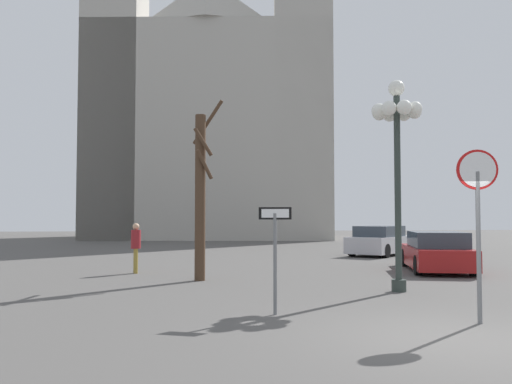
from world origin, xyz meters
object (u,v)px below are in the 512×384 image
(parked_car_far_red, at_px, (436,252))
(street_lamp, at_px, (397,135))
(parked_car_near_silver, at_px, (381,241))
(one_way_arrow_sign, at_px, (275,246))
(bare_tree, at_px, (201,192))
(stop_sign, at_px, (478,203))
(pedestrian_walking, at_px, (136,243))
(cathedral, at_px, (212,97))

(parked_car_far_red, bearing_deg, street_lamp, -125.03)
(street_lamp, distance_m, parked_car_near_silver, 12.99)
(parked_car_near_silver, relative_size, parked_car_far_red, 0.95)
(one_way_arrow_sign, xyz_separation_m, bare_tree, (-1.33, 5.57, 1.26))
(stop_sign, bearing_deg, pedestrian_walking, 127.02)
(street_lamp, relative_size, pedestrian_walking, 3.24)
(stop_sign, bearing_deg, parked_car_far_red, 68.59)
(cathedral, bearing_deg, street_lamp, -84.02)
(one_way_arrow_sign, bearing_deg, stop_sign, -20.37)
(parked_car_far_red, bearing_deg, parked_car_near_silver, 84.27)
(bare_tree, distance_m, parked_car_far_red, 8.52)
(cathedral, bearing_deg, parked_car_near_silver, -70.43)
(stop_sign, relative_size, parked_car_far_red, 0.64)
(bare_tree, bearing_deg, parked_car_near_silver, 45.61)
(bare_tree, bearing_deg, one_way_arrow_sign, -76.59)
(one_way_arrow_sign, relative_size, parked_car_near_silver, 0.46)
(bare_tree, height_order, pedestrian_walking, bare_tree)
(stop_sign, height_order, parked_car_near_silver, stop_sign)
(bare_tree, bearing_deg, stop_sign, -55.19)
(pedestrian_walking, bearing_deg, parked_car_far_red, -2.89)
(stop_sign, height_order, one_way_arrow_sign, stop_sign)
(cathedral, height_order, one_way_arrow_sign, cathedral)
(one_way_arrow_sign, bearing_deg, parked_car_far_red, 47.02)
(stop_sign, height_order, pedestrian_walking, stop_sign)
(cathedral, relative_size, parked_car_near_silver, 8.83)
(one_way_arrow_sign, xyz_separation_m, parked_car_near_silver, (7.52, 14.61, -0.64))
(stop_sign, distance_m, bare_tree, 8.35)
(street_lamp, distance_m, pedestrian_walking, 9.13)
(stop_sign, relative_size, one_way_arrow_sign, 1.49)
(cathedral, relative_size, one_way_arrow_sign, 19.38)
(cathedral, xyz_separation_m, pedestrian_walking, (-3.54, -27.60, -11.21))
(parked_car_near_silver, bearing_deg, bare_tree, -134.39)
(parked_car_far_red, bearing_deg, one_way_arrow_sign, -132.98)
(parked_car_near_silver, distance_m, pedestrian_walking, 12.89)
(parked_car_far_red, relative_size, pedestrian_walking, 2.89)
(bare_tree, bearing_deg, parked_car_far_red, 11.90)
(parked_car_far_red, height_order, pedestrian_walking, pedestrian_walking)
(street_lamp, relative_size, parked_car_far_red, 1.12)
(parked_car_near_silver, relative_size, pedestrian_walking, 2.74)
(cathedral, distance_m, stop_sign, 38.18)
(parked_car_far_red, bearing_deg, pedestrian_walking, 177.11)
(parked_car_near_silver, distance_m, parked_car_far_red, 7.37)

